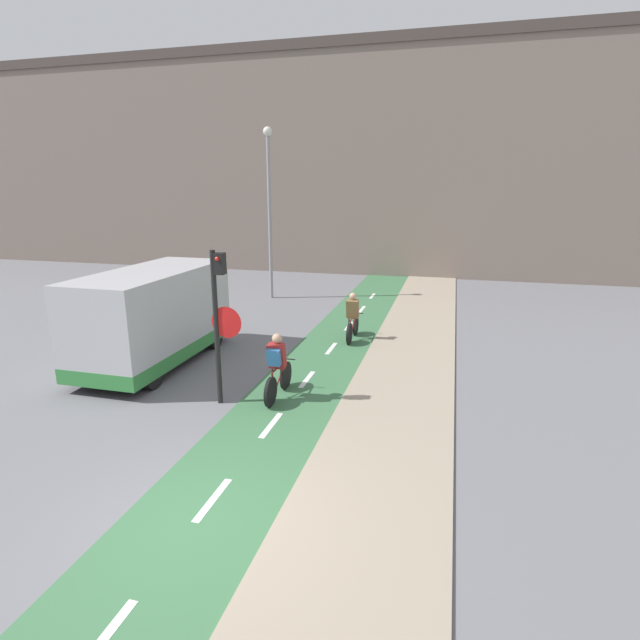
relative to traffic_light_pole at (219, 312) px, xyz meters
name	(u,v)px	position (x,y,z in m)	size (l,w,h in m)	color
ground_plane	(197,522)	(1.38, -3.77, -2.05)	(120.00, 120.00, 0.00)	slate
bike_lane	(197,521)	(1.38, -3.76, -2.04)	(2.14, 60.00, 0.02)	#3D7047
sidewalk_strip	(356,549)	(3.64, -3.77, -2.02)	(2.40, 60.00, 0.05)	gray
building_row_background	(398,163)	(1.38, 19.53, 3.80)	(60.00, 5.20, 11.68)	slate
traffic_light_pole	(219,312)	(0.00, 0.00, 0.00)	(0.67, 0.25, 3.32)	black
street_lamp_far	(269,197)	(-2.73, 10.39, 2.13)	(0.36, 0.36, 6.85)	gray
cyclist_near	(277,368)	(1.05, 0.55, -1.34)	(0.46, 1.66, 1.48)	black
cyclist_far	(353,319)	(1.79, 5.29, -1.38)	(0.46, 1.64, 1.48)	black
van	(154,318)	(-2.83, 1.91, -0.82)	(2.00, 4.89, 2.49)	#B7B7BC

